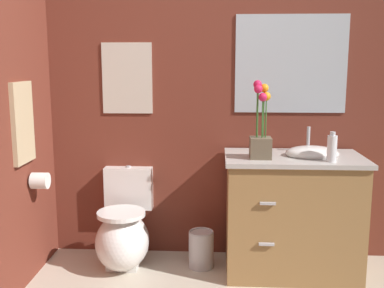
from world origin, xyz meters
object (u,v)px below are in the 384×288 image
(vanity_cabinet, at_px, (292,213))
(flower_vase, at_px, (261,134))
(wall_poster, at_px, (127,78))
(hanging_towel, at_px, (23,123))
(toilet, at_px, (124,233))
(wall_mirror, at_px, (291,64))
(soap_bottle, at_px, (332,148))
(toilet_paper_roll, at_px, (40,181))
(trash_bin, at_px, (201,249))

(vanity_cabinet, distance_m, flower_vase, 0.62)
(wall_poster, xyz_separation_m, hanging_towel, (-0.57, -0.55, -0.26))
(hanging_towel, bearing_deg, vanity_cabinet, 8.33)
(toilet, xyz_separation_m, flower_vase, (0.96, -0.11, 0.76))
(vanity_cabinet, bearing_deg, wall_mirror, 90.54)
(vanity_cabinet, relative_size, soap_bottle, 5.21)
(toilet, xyz_separation_m, hanging_towel, (-0.57, -0.29, 0.84))
(vanity_cabinet, bearing_deg, wall_poster, 166.20)
(toilet, height_order, toilet_paper_roll, toilet_paper_roll)
(vanity_cabinet, xyz_separation_m, flower_vase, (-0.24, -0.08, 0.57))
(vanity_cabinet, relative_size, hanging_towel, 1.95)
(trash_bin, bearing_deg, vanity_cabinet, -2.81)
(flower_vase, bearing_deg, vanity_cabinet, 19.31)
(toilet, relative_size, wall_poster, 1.33)
(vanity_cabinet, height_order, flower_vase, flower_vase)
(soap_bottle, bearing_deg, toilet_paper_roll, 179.92)
(toilet_paper_roll, bearing_deg, vanity_cabinet, 5.67)
(vanity_cabinet, bearing_deg, flower_vase, -160.69)
(soap_bottle, distance_m, hanging_towel, 1.98)
(toilet, relative_size, wall_mirror, 0.86)
(trash_bin, distance_m, toilet_paper_roll, 1.22)
(flower_vase, relative_size, wall_poster, 0.99)
(toilet, distance_m, hanging_towel, 1.06)
(soap_bottle, height_order, wall_mirror, wall_mirror)
(flower_vase, bearing_deg, hanging_towel, -173.48)
(trash_bin, bearing_deg, hanging_towel, -165.62)
(toilet, bearing_deg, soap_bottle, -8.08)
(flower_vase, bearing_deg, toilet_paper_roll, -176.67)
(flower_vase, bearing_deg, trash_bin, 163.69)
(flower_vase, distance_m, trash_bin, 0.96)
(vanity_cabinet, height_order, soap_bottle, soap_bottle)
(wall_mirror, height_order, toilet_paper_roll, wall_mirror)
(flower_vase, relative_size, trash_bin, 1.89)
(trash_bin, bearing_deg, soap_bottle, -13.63)
(flower_vase, relative_size, soap_bottle, 2.65)
(soap_bottle, height_order, toilet_paper_roll, soap_bottle)
(trash_bin, relative_size, toilet_paper_roll, 2.47)
(flower_vase, bearing_deg, wall_poster, 158.41)
(wall_poster, bearing_deg, wall_mirror, 0.00)
(toilet, relative_size, soap_bottle, 3.55)
(vanity_cabinet, xyz_separation_m, hanging_towel, (-1.77, -0.26, 0.65))
(vanity_cabinet, relative_size, trash_bin, 3.73)
(wall_poster, height_order, wall_mirror, wall_mirror)
(toilet, relative_size, trash_bin, 2.54)
(hanging_towel, relative_size, toilet_paper_roll, 4.73)
(toilet, xyz_separation_m, vanity_cabinet, (1.20, -0.03, 0.19))
(flower_vase, xyz_separation_m, toilet_paper_roll, (-1.47, -0.09, -0.32))
(vanity_cabinet, xyz_separation_m, wall_poster, (-1.20, 0.29, 0.92))
(soap_bottle, distance_m, trash_bin, 1.17)
(soap_bottle, xyz_separation_m, wall_poster, (-1.40, 0.47, 0.42))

